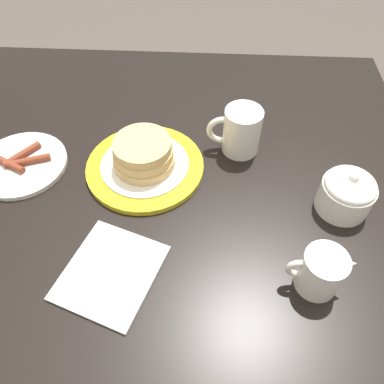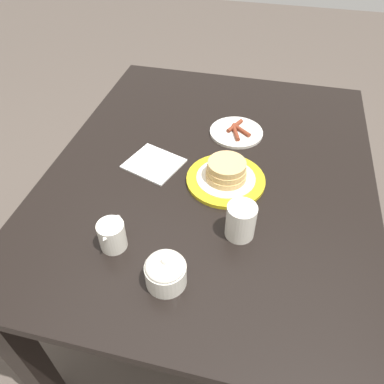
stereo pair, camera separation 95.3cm
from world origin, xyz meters
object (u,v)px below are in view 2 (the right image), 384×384
object	(u,v)px
pancake_plate	(226,175)
napkin	(154,164)
creamer_pitcher	(112,235)
side_plate_bacon	(236,132)
sugar_bowl	(166,271)
coffee_mug	(241,220)

from	to	relation	value
pancake_plate	napkin	world-z (taller)	pancake_plate
creamer_pitcher	napkin	size ratio (longest dim) A/B	0.52
side_plate_bacon	pancake_plate	bearing A→B (deg)	-178.65
creamer_pitcher	napkin	bearing A→B (deg)	0.06
pancake_plate	sugar_bowl	distance (m)	0.38
side_plate_bacon	napkin	xyz separation A→B (m)	(-0.23, 0.23, -0.00)
pancake_plate	side_plate_bacon	size ratio (longest dim) A/B	1.29
coffee_mug	napkin	bearing A→B (deg)	54.74
sugar_bowl	napkin	distance (m)	0.43
pancake_plate	coffee_mug	distance (m)	0.20
sugar_bowl	napkin	size ratio (longest dim) A/B	0.48
sugar_bowl	pancake_plate	bearing A→B (deg)	-11.31
coffee_mug	creamer_pitcher	bearing A→B (deg)	111.02
pancake_plate	side_plate_bacon	bearing A→B (deg)	1.35
pancake_plate	sugar_bowl	size ratio (longest dim) A/B	2.46
pancake_plate	coffee_mug	bearing A→B (deg)	-159.89
coffee_mug	napkin	size ratio (longest dim) A/B	0.56
coffee_mug	creamer_pitcher	world-z (taller)	coffee_mug
coffee_mug	creamer_pitcher	distance (m)	0.32
side_plate_bacon	creamer_pitcher	distance (m)	0.60
pancake_plate	creamer_pitcher	bearing A→B (deg)	142.56
side_plate_bacon	sugar_bowl	distance (m)	0.63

